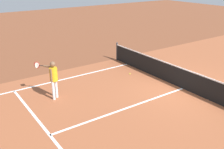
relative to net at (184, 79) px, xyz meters
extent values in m
plane|color=brown|center=(0.00, 0.00, -0.49)|extent=(60.00, 60.00, 0.00)
cube|color=#9E5433|center=(0.00, 0.00, -0.49)|extent=(10.62, 24.40, 0.00)
cube|color=white|center=(-4.11, -5.95, -0.49)|extent=(0.10, 11.89, 0.01)
cube|color=white|center=(0.00, -6.40, -0.49)|extent=(8.22, 0.10, 0.01)
cube|color=white|center=(0.00, -3.20, -0.49)|extent=(0.10, 6.40, 0.01)
cylinder|color=#33383D|center=(-5.12, 0.00, 0.04)|extent=(0.09, 0.09, 1.07)
cube|color=black|center=(0.00, 0.00, -0.04)|extent=(10.24, 0.02, 0.91)
cube|color=white|center=(0.00, 0.00, 0.44)|extent=(10.24, 0.03, 0.05)
cylinder|color=white|center=(-2.32, -5.26, -0.09)|extent=(0.11, 0.11, 0.81)
cylinder|color=white|center=(-2.45, -5.08, -0.09)|extent=(0.11, 0.11, 0.81)
cylinder|color=gold|center=(-2.39, -5.17, 0.60)|extent=(0.32, 0.32, 0.57)
sphere|color=brown|center=(-2.39, -5.17, 1.03)|extent=(0.22, 0.22, 0.22)
cylinder|color=brown|center=(-2.29, -5.31, 0.61)|extent=(0.08, 0.08, 0.55)
cylinder|color=brown|center=(-2.71, -5.18, 0.83)|extent=(0.50, 0.38, 0.08)
cylinder|color=black|center=(-3.02, -5.40, 0.83)|extent=(0.20, 0.15, 0.03)
torus|color=red|center=(-3.22, -5.54, 0.83)|extent=(0.24, 0.18, 0.28)
cylinder|color=silver|center=(-3.22, -5.54, 0.83)|extent=(0.15, 0.21, 0.25)
sphere|color=#CCE033|center=(-2.76, -0.88, -0.46)|extent=(0.07, 0.07, 0.07)
camera|label=1|loc=(6.98, -8.78, 4.43)|focal=41.41mm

